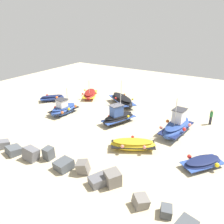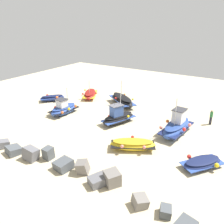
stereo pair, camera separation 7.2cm
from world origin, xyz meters
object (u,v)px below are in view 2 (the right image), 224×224
fishing_boat_1 (133,145)px  fishing_boat_3 (90,94)px  fishing_boat_2 (118,117)px  fishing_boat_5 (64,109)px  fishing_boat_6 (122,100)px  fishing_boat_0 (177,127)px  fishing_boat_7 (202,163)px  person_walking (211,116)px  fishing_boat_4 (52,98)px

fishing_boat_1 → fishing_boat_3: (12.19, -9.71, -0.01)m
fishing_boat_2 → fishing_boat_5: 7.13m
fishing_boat_3 → fishing_boat_6: (-5.61, 0.28, 0.19)m
fishing_boat_1 → fishing_boat_6: fishing_boat_6 is taller
fishing_boat_1 → fishing_boat_2: 5.69m
fishing_boat_0 → fishing_boat_7: 5.75m
fishing_boat_3 → fishing_boat_1: bearing=-158.0°
person_walking → fishing_boat_4: bearing=123.1°
fishing_boat_0 → person_walking: 4.90m
fishing_boat_2 → fishing_boat_3: (8.21, -5.64, -0.27)m
fishing_boat_1 → fishing_boat_3: fishing_boat_3 is taller
fishing_boat_4 → fishing_boat_3: bearing=-2.2°
fishing_boat_6 → fishing_boat_1: bearing=-20.8°
person_walking → fishing_boat_1: bearing=175.7°
fishing_boat_3 → fishing_boat_6: 5.62m
fishing_boat_4 → fishing_boat_5: 5.44m
fishing_boat_2 → fishing_boat_7: 10.48m
fishing_boat_0 → fishing_boat_6: 9.93m
fishing_boat_1 → fishing_boat_5: (11.01, -2.89, 0.18)m
fishing_boat_4 → person_walking: 20.83m
fishing_boat_3 → person_walking: size_ratio=2.58×
fishing_boat_2 → person_walking: bearing=140.9°
fishing_boat_2 → person_walking: 10.16m
fishing_boat_0 → fishing_boat_7: size_ratio=1.39×
fishing_boat_0 → fishing_boat_1: (2.33, 5.02, -0.35)m
fishing_boat_4 → fishing_boat_6: fishing_boat_6 is taller
fishing_boat_1 → fishing_boat_3: 15.58m
fishing_boat_0 → fishing_boat_6: bearing=69.6°
fishing_boat_7 → fishing_boat_0: bearing=-105.7°
fishing_boat_6 → person_walking: (-11.33, 0.15, 0.33)m
fishing_boat_3 → fishing_boat_4: size_ratio=1.28×
fishing_boat_3 → fishing_boat_0: bearing=-137.4°
fishing_boat_6 → fishing_boat_4: bearing=-122.9°
fishing_boat_5 → fishing_boat_2: bearing=103.4°
fishing_boat_0 → fishing_boat_5: fishing_boat_0 is taller
fishing_boat_1 → fishing_boat_5: size_ratio=1.06×
fishing_boat_1 → fishing_boat_5: 11.38m
fishing_boat_1 → fishing_boat_0: bearing=-144.3°
fishing_boat_7 → fishing_boat_6: bearing=-89.6°
fishing_boat_2 → fishing_boat_3: 9.97m
fishing_boat_0 → fishing_boat_2: 6.37m
fishing_boat_0 → fishing_boat_3: fishing_boat_0 is taller
fishing_boat_3 → fishing_boat_6: size_ratio=0.84×
fishing_boat_2 → fishing_boat_4: fishing_boat_2 is taller
fishing_boat_1 → fishing_boat_6: (6.57, -9.43, 0.18)m
fishing_boat_2 → fishing_boat_7: bearing=90.3°
fishing_boat_2 → fishing_boat_7: fishing_boat_2 is taller
fishing_boat_2 → fishing_boat_7: (-9.86, 3.55, -0.35)m
fishing_boat_0 → fishing_boat_5: bearing=105.0°
fishing_boat_3 → fishing_boat_5: 6.92m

